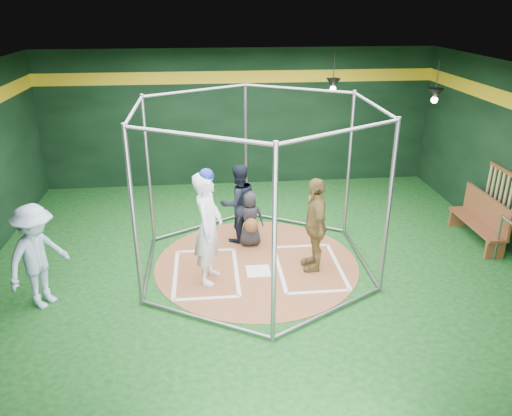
{
  "coord_description": "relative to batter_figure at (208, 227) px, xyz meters",
  "views": [
    {
      "loc": [
        -0.85,
        -8.19,
        4.62
      ],
      "look_at": [
        0.0,
        0.1,
        1.1
      ],
      "focal_mm": 35.0,
      "sensor_mm": 36.0,
      "label": 1
    }
  ],
  "objects": [
    {
      "name": "batter_box_right",
      "position": [
        1.82,
        0.23,
        -1.02
      ],
      "size": [
        1.17,
        1.77,
        0.01
      ],
      "color": "white",
      "rests_on": "clay_disc"
    },
    {
      "name": "bat_rack",
      "position": [
        5.8,
        0.88,
        0.02
      ],
      "size": [
        0.07,
        1.25,
        0.98
      ],
      "color": "brown",
      "rests_on": "room_shell"
    },
    {
      "name": "bystander_blue",
      "position": [
        -2.69,
        -0.48,
        -0.16
      ],
      "size": [
        1.14,
        1.3,
        1.74
      ],
      "primitive_type": "imported",
      "rotation": [
        0.0,
        0.0,
        1.02
      ],
      "color": "#A2B8D7",
      "rests_on": "ground"
    },
    {
      "name": "pendant_lamp_near",
      "position": [
        3.07,
        4.08,
        1.71
      ],
      "size": [
        0.34,
        0.34,
        0.9
      ],
      "color": "black",
      "rests_on": "room_shell"
    },
    {
      "name": "catcher_figure",
      "position": [
        0.83,
        1.26,
        -0.45
      ],
      "size": [
        0.57,
        0.58,
        1.14
      ],
      "color": "black",
      "rests_on": "clay_disc"
    },
    {
      "name": "pendant_lamp_far",
      "position": [
        4.87,
        2.48,
        1.71
      ],
      "size": [
        0.34,
        0.34,
        0.9
      ],
      "color": "black",
      "rests_on": "room_shell"
    },
    {
      "name": "dugout_bench",
      "position": [
        5.5,
        0.99,
        -0.53
      ],
      "size": [
        0.39,
        1.68,
        0.98
      ],
      "color": "brown",
      "rests_on": "ground"
    },
    {
      "name": "home_plate",
      "position": [
        0.87,
        0.18,
        -1.01
      ],
      "size": [
        0.43,
        0.43,
        0.01
      ],
      "primitive_type": "cube",
      "color": "white",
      "rests_on": "clay_disc"
    },
    {
      "name": "batter_box_left",
      "position": [
        -0.08,
        0.23,
        -1.02
      ],
      "size": [
        1.17,
        1.77,
        0.01
      ],
      "color": "white",
      "rests_on": "clay_disc"
    },
    {
      "name": "batting_cage",
      "position": [
        0.87,
        0.48,
        0.47
      ],
      "size": [
        4.05,
        4.67,
        3.0
      ],
      "color": "gray",
      "rests_on": "ground"
    },
    {
      "name": "room_shell",
      "position": [
        0.87,
        0.49,
        0.72
      ],
      "size": [
        10.1,
        9.1,
        3.53
      ],
      "color": "#0D3A11",
      "rests_on": "ground"
    },
    {
      "name": "clay_disc",
      "position": [
        0.87,
        0.48,
        -1.03
      ],
      "size": [
        3.8,
        3.8,
        0.01
      ],
      "primitive_type": "cylinder",
      "color": "#945836",
      "rests_on": "ground"
    },
    {
      "name": "umpire",
      "position": [
        0.62,
        1.51,
        -0.21
      ],
      "size": [
        0.96,
        0.86,
        1.62
      ],
      "primitive_type": "imported",
      "rotation": [
        0.0,
        0.0,
        3.51
      ],
      "color": "black",
      "rests_on": "clay_disc"
    },
    {
      "name": "visitor_leopard",
      "position": [
        1.9,
        0.24,
        -0.15
      ],
      "size": [
        0.43,
        1.02,
        1.75
      ],
      "primitive_type": "imported",
      "rotation": [
        0.0,
        0.0,
        -1.57
      ],
      "color": "#9E8043",
      "rests_on": "clay_disc"
    },
    {
      "name": "batter_figure",
      "position": [
        0.0,
        0.0,
        0.0
      ],
      "size": [
        0.65,
        0.83,
        2.06
      ],
      "color": "white",
      "rests_on": "clay_disc"
    }
  ]
}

